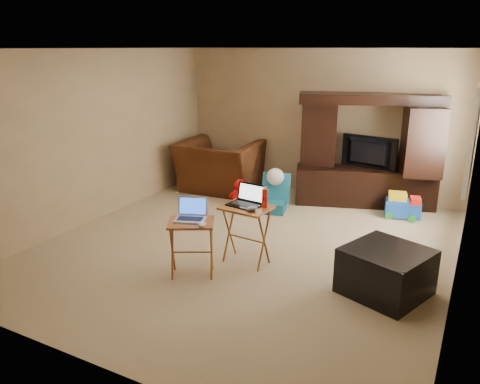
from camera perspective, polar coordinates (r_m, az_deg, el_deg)
The scene contains 22 objects.
floor at distance 6.23m, azimuth 0.86°, elevation -6.55°, with size 5.50×5.50×0.00m, color #C4AF87.
ceiling at distance 5.70m, azimuth 0.98°, elevation 17.09°, with size 5.50×5.50×0.00m, color silver.
wall_back at distance 8.35m, azimuth 9.57°, elevation 8.32°, with size 5.00×5.00×0.00m, color tan.
wall_front at distance 3.70m, azimuth -18.75°, elevation -3.76°, with size 5.00×5.00×0.00m, color tan.
wall_left at distance 7.30m, azimuth -17.00°, elevation 6.52°, with size 5.50×5.50×0.00m, color tan.
wall_right at distance 5.25m, azimuth 26.09°, elevation 1.48°, with size 5.50×5.50×0.00m, color tan.
window_pane at distance 6.73m, azimuth 26.70°, elevation 5.88°, with size 1.20×1.20×0.00m, color white.
window_frame at distance 6.73m, azimuth 26.53°, elevation 5.91°, with size 0.06×1.14×1.34m, color white.
entertainment_center at distance 7.87m, azimuth 15.22°, elevation 4.90°, with size 2.23×0.56×1.82m, color black.
television at distance 7.87m, azimuth 15.18°, elevation 4.62°, with size 0.92×0.12×0.53m, color black.
recliner at distance 8.49m, azimuth -2.55°, elevation 3.16°, with size 1.38×1.21×0.90m, color #49250F.
child_rocker at distance 7.43m, azimuth 3.87°, elevation -0.13°, with size 0.45×0.51×0.60m, color #165F7D, non-canonical shape.
plush_toy at distance 7.76m, azimuth 0.05°, elevation 0.06°, with size 0.39×0.33×0.44m, color red, non-canonical shape.
push_toy at distance 7.58m, azimuth 19.26°, elevation -1.54°, with size 0.53×0.38×0.39m, color blue, non-canonical shape.
ottoman at distance 5.24m, azimuth 17.36°, elevation -9.22°, with size 0.78×0.78×0.50m, color black.
tray_table_left at distance 5.37m, azimuth -5.88°, elevation -6.88°, with size 0.50×0.40×0.66m, color #A85D28.
tray_table_right at distance 5.64m, azimuth 0.77°, elevation -5.25°, with size 0.55×0.44×0.72m, color #AA6229.
laptop_left at distance 5.25m, azimuth -6.12°, elevation -2.22°, with size 0.34×0.28×0.24m, color #B2B3B7.
laptop_right at distance 5.50m, azimuth 0.52°, elevation -0.50°, with size 0.38×0.31×0.24m, color black.
mouse_left at distance 5.09m, azimuth -4.64°, elevation -3.93°, with size 0.08×0.13×0.05m, color silver.
mouse_right at distance 5.34m, azimuth 1.45°, elevation -2.09°, with size 0.09×0.15×0.06m, color #46474C.
water_bottle at distance 5.46m, azimuth 3.04°, elevation -0.78°, with size 0.07×0.07×0.22m, color red.
Camera 1 is at (2.57, -5.09, 2.52)m, focal length 35.00 mm.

